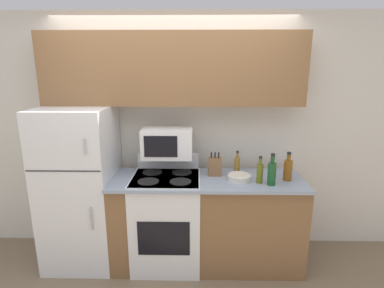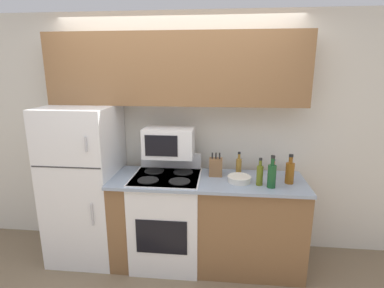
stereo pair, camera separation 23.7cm
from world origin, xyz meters
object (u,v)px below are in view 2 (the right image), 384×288
(microwave, at_px, (169,142))
(bottle_wine_green, at_px, (272,175))
(refrigerator, at_px, (85,183))
(bowl, at_px, (239,179))
(bottle_olive_oil, at_px, (260,174))
(bottle_whiskey, at_px, (290,172))
(stove, at_px, (167,218))
(knife_block, at_px, (216,167))
(bottle_hot_sauce, at_px, (273,171))
(bottle_vinegar, at_px, (239,166))

(microwave, relative_size, bottle_wine_green, 1.66)
(bottle_wine_green, bearing_deg, refrigerator, 173.23)
(bowl, xyz_separation_m, bottle_olive_oil, (0.18, -0.06, 0.07))
(bowl, bearing_deg, bottle_whiskey, 2.38)
(bottle_olive_oil, bearing_deg, refrigerator, 174.38)
(bottle_whiskey, bearing_deg, stove, 178.12)
(knife_block, distance_m, bottle_olive_oil, 0.46)
(stove, bearing_deg, bottle_whiskey, -1.88)
(knife_block, relative_size, bottle_wine_green, 0.81)
(bottle_olive_oil, height_order, bottle_whiskey, bottle_whiskey)
(refrigerator, bearing_deg, knife_block, 1.24)
(stove, xyz_separation_m, bottle_hot_sauce, (1.04, 0.06, 0.53))
(stove, xyz_separation_m, bottle_vinegar, (0.71, 0.14, 0.54))
(microwave, height_order, knife_block, microwave)
(bowl, bearing_deg, bottle_olive_oil, -17.19)
(bowl, xyz_separation_m, bottle_wine_green, (0.28, -0.10, 0.09))
(microwave, bearing_deg, bottle_whiskey, -8.56)
(stove, height_order, bottle_wine_green, bottle_wine_green)
(knife_block, xyz_separation_m, bottle_whiskey, (0.69, -0.13, 0.02))
(bottle_whiskey, bearing_deg, knife_block, 169.49)
(stove, height_order, bottle_whiskey, bottle_whiskey)
(knife_block, bearing_deg, bottle_vinegar, 12.17)
(stove, bearing_deg, microwave, 86.67)
(bottle_vinegar, height_order, bottle_whiskey, bottle_whiskey)
(microwave, distance_m, bottle_wine_green, 1.05)
(stove, bearing_deg, refrigerator, 176.07)
(bowl, relative_size, bottle_olive_oil, 0.86)
(microwave, height_order, bottle_olive_oil, microwave)
(refrigerator, xyz_separation_m, bottle_whiskey, (2.05, -0.10, 0.24))
(bottle_whiskey, bearing_deg, bowl, -177.62)
(bottle_whiskey, bearing_deg, microwave, 171.44)
(bottle_hot_sauce, bearing_deg, bowl, -160.71)
(bottle_wine_green, relative_size, bottle_olive_oil, 1.15)
(bowl, relative_size, bottle_vinegar, 0.93)
(bottle_olive_oil, bearing_deg, stove, 172.73)
(refrigerator, relative_size, bowl, 7.26)
(knife_block, xyz_separation_m, bottle_olive_oil, (0.41, -0.20, 0.01))
(stove, bearing_deg, bottle_hot_sauce, 3.16)
(bowl, height_order, bottle_wine_green, bottle_wine_green)
(refrigerator, distance_m, bottle_wine_green, 1.90)
(bottle_wine_green, xyz_separation_m, bottle_olive_oil, (-0.10, 0.05, -0.02))
(bottle_olive_oil, relative_size, bottle_whiskey, 0.93)
(stove, xyz_separation_m, knife_block, (0.48, 0.09, 0.54))
(bottle_vinegar, distance_m, bottle_whiskey, 0.50)
(refrigerator, xyz_separation_m, bottle_vinegar, (1.59, 0.08, 0.22))
(stove, distance_m, bottle_wine_green, 1.15)
(bottle_wine_green, height_order, bottle_olive_oil, bottle_wine_green)
(microwave, xyz_separation_m, knife_block, (0.48, -0.05, -0.23))
(bottle_vinegar, bearing_deg, bottle_hot_sauce, -13.98)
(knife_block, bearing_deg, bottle_whiskey, -10.51)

